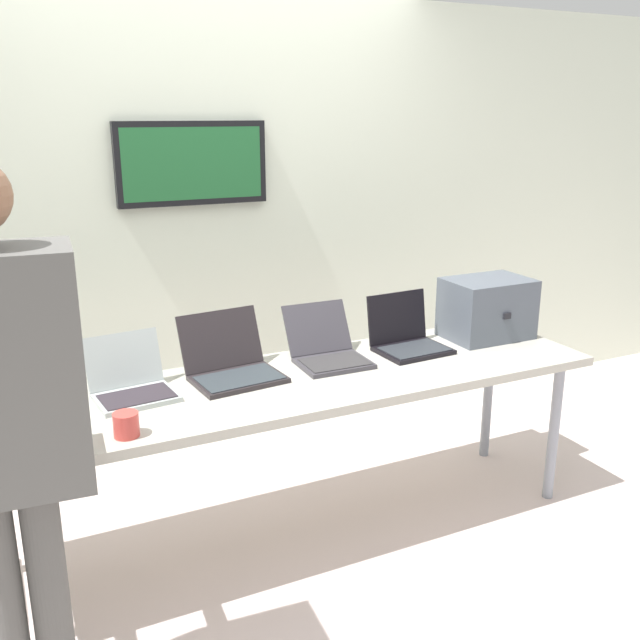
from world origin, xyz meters
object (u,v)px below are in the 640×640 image
Objects in this scene: laptop_station_0 at (11,399)px; laptop_station_4 at (407,337)px; laptop_station_2 at (231,364)px; laptop_station_1 at (131,383)px; laptop_station_3 at (327,349)px; coffee_mug at (126,425)px; equipment_box at (487,308)px; workbench at (296,390)px; person at (2,415)px.

laptop_station_4 is at bearing -0.14° from laptop_station_0.
laptop_station_2 is (0.87, 0.01, 0.00)m from laptop_station_0.
laptop_station_2 is (0.43, 0.03, 0.00)m from laptop_station_1.
laptop_station_3 is 1.05m from coffee_mug.
laptop_station_1 is 0.89m from laptop_station_3.
equipment_box is 1.04× the size of laptop_station_2.
workbench is at bearing -9.49° from laptop_station_1.
laptop_station_0 is at bearing 173.44° from workbench.
equipment_box is 0.47m from laptop_station_4.
laptop_station_1 is at bearing -177.91° from laptop_station_3.
laptop_station_3 is at bearing 33.04° from workbench.
laptop_station_1 is (0.44, -0.02, -0.00)m from laptop_station_0.
coffee_mug is (-0.76, -0.25, 0.10)m from workbench.
laptop_station_2 is at bearing 3.70° from laptop_station_1.
person is at bearing -139.79° from laptop_station_2.
person is at bearing -151.34° from workbench.
laptop_station_2 and laptop_station_4 have the same top height.
workbench is 1.55× the size of person.
laptop_station_2 is 0.46m from laptop_station_3.
coffee_mug is (-1.39, -0.37, -0.02)m from laptop_station_4.
equipment_box reaches higher than laptop_station_4.
laptop_station_3 reaches higher than coffee_mug.
laptop_station_0 is at bearing -179.29° from laptop_station_3.
workbench is 0.65m from laptop_station_4.
equipment_box is 1.77m from laptop_station_1.
laptop_station_1 is at bearing -2.07° from laptop_station_0.
laptop_station_3 is 0.41m from laptop_station_4.
laptop_station_0 is 0.79m from person.
person reaches higher than coffee_mug.
person reaches higher than workbench.
laptop_station_2 is at bearing 179.14° from equipment_box.
laptop_station_1 is at bearing -179.75° from equipment_box.
workbench is 8.34× the size of laptop_station_0.
equipment_box is 2.36m from person.
laptop_station_1 is (-1.76, -0.01, -0.09)m from equipment_box.
workbench is 6.81× the size of laptop_station_2.
laptop_station_3 is 0.21× the size of person.
laptop_station_0 is (-2.20, 0.01, -0.09)m from equipment_box.
laptop_station_1 is at bearing 57.24° from person.
laptop_station_0 is 3.63× the size of coffee_mug.
laptop_station_2 reaches higher than coffee_mug.
workbench is 6.55× the size of equipment_box.
laptop_station_1 is 0.19× the size of person.
equipment_box is at bearing -0.51° from laptop_station_4.
laptop_station_1 reaches higher than workbench.
person is at bearing -161.67° from equipment_box.
laptop_station_0 is 0.82× the size of laptop_station_2.
laptop_station_4 reaches higher than laptop_station_3.
workbench is 0.68m from laptop_station_1.
laptop_station_3 is at bearing 29.40° from person.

